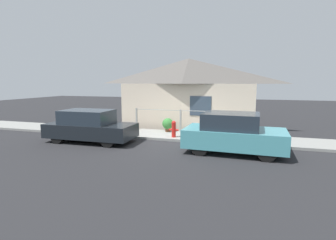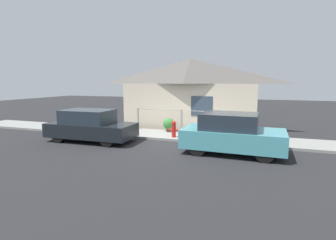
% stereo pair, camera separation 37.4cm
% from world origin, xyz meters
% --- Properties ---
extents(ground_plane, '(60.00, 60.00, 0.00)m').
position_xyz_m(ground_plane, '(0.00, 0.00, 0.00)').
color(ground_plane, '#262628').
extents(sidewalk, '(24.00, 1.98, 0.11)m').
position_xyz_m(sidewalk, '(0.00, 0.99, 0.06)').
color(sidewalk, gray).
rests_on(sidewalk, ground_plane).
extents(house, '(7.56, 2.23, 3.86)m').
position_xyz_m(house, '(0.00, 3.45, 3.01)').
color(house, beige).
rests_on(house, ground_plane).
extents(fence, '(4.90, 0.10, 1.11)m').
position_xyz_m(fence, '(0.00, 1.83, 0.73)').
color(fence, '#999993').
rests_on(fence, sidewalk).
extents(car_left, '(3.87, 1.69, 1.39)m').
position_xyz_m(car_left, '(-3.32, -1.08, 0.68)').
color(car_left, black).
rests_on(car_left, ground_plane).
extents(car_right, '(3.66, 1.91, 1.48)m').
position_xyz_m(car_right, '(2.74, -1.07, 0.72)').
color(car_right, teal).
rests_on(car_right, ground_plane).
extents(fire_hydrant, '(0.44, 0.20, 0.75)m').
position_xyz_m(fire_hydrant, '(0.05, 0.41, 0.50)').
color(fire_hydrant, red).
rests_on(fire_hydrant, sidewalk).
extents(potted_plant_near_hydrant, '(0.56, 0.56, 0.68)m').
position_xyz_m(potted_plant_near_hydrant, '(-0.59, 1.58, 0.49)').
color(potted_plant_near_hydrant, brown).
rests_on(potted_plant_near_hydrant, sidewalk).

